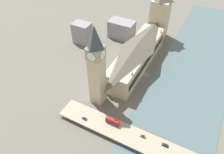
{
  "coord_description": "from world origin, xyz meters",
  "views": [
    {
      "loc": [
        -43.43,
        154.61,
        142.61
      ],
      "look_at": [
        18.64,
        36.81,
        18.95
      ],
      "focal_mm": 35.0,
      "sensor_mm": 36.0,
      "label": 1
    }
  ],
  "objects_px": {
    "parliament_hall": "(137,55)",
    "car_southbound_extra": "(165,145)",
    "clock_tower": "(96,66)",
    "double_decker_bus_mid": "(112,121)",
    "road_bridge": "(163,151)",
    "car_southbound_mid": "(84,119)",
    "victoria_tower": "(160,16)",
    "car_southbound_lead": "(143,136)"
  },
  "relations": [
    {
      "from": "parliament_hall",
      "to": "car_southbound_extra",
      "type": "bearing_deg",
      "value": 125.48
    },
    {
      "from": "clock_tower",
      "to": "double_decker_bus_mid",
      "type": "relative_size",
      "value": 6.53
    },
    {
      "from": "road_bridge",
      "to": "car_southbound_mid",
      "type": "distance_m",
      "value": 61.97
    },
    {
      "from": "clock_tower",
      "to": "road_bridge",
      "type": "xyz_separation_m",
      "value": [
        -64.13,
        21.7,
        -35.18
      ]
    },
    {
      "from": "parliament_hall",
      "to": "road_bridge",
      "type": "xyz_separation_m",
      "value": [
        -53.66,
        79.51,
        -10.47
      ]
    },
    {
      "from": "victoria_tower",
      "to": "double_decker_bus_mid",
      "type": "distance_m",
      "value": 140.32
    },
    {
      "from": "victoria_tower",
      "to": "clock_tower",
      "type": "bearing_deg",
      "value": 85.03
    },
    {
      "from": "car_southbound_mid",
      "to": "car_southbound_extra",
      "type": "relative_size",
      "value": 0.92
    },
    {
      "from": "road_bridge",
      "to": "car_southbound_lead",
      "type": "xyz_separation_m",
      "value": [
        16.13,
        -3.18,
        1.42
      ]
    },
    {
      "from": "road_bridge",
      "to": "car_southbound_mid",
      "type": "height_order",
      "value": "car_southbound_mid"
    },
    {
      "from": "double_decker_bus_mid",
      "to": "victoria_tower",
      "type": "bearing_deg",
      "value": -84.75
    },
    {
      "from": "parliament_hall",
      "to": "clock_tower",
      "type": "bearing_deg",
      "value": 79.73
    },
    {
      "from": "parliament_hall",
      "to": "clock_tower",
      "type": "relative_size",
      "value": 1.35
    },
    {
      "from": "road_bridge",
      "to": "car_southbound_extra",
      "type": "xyz_separation_m",
      "value": [
        -0.27,
        -3.84,
        1.5
      ]
    },
    {
      "from": "victoria_tower",
      "to": "car_southbound_lead",
      "type": "distance_m",
      "value": 145.03
    },
    {
      "from": "car_southbound_lead",
      "to": "car_southbound_mid",
      "type": "relative_size",
      "value": 1.01
    },
    {
      "from": "double_decker_bus_mid",
      "to": "car_southbound_lead",
      "type": "distance_m",
      "value": 24.94
    },
    {
      "from": "victoria_tower",
      "to": "car_southbound_extra",
      "type": "relative_size",
      "value": 12.35
    },
    {
      "from": "parliament_hall",
      "to": "car_southbound_lead",
      "type": "relative_size",
      "value": 22.4
    },
    {
      "from": "clock_tower",
      "to": "car_southbound_extra",
      "type": "distance_m",
      "value": 74.84
    },
    {
      "from": "clock_tower",
      "to": "double_decker_bus_mid",
      "type": "distance_m",
      "value": 43.42
    },
    {
      "from": "clock_tower",
      "to": "road_bridge",
      "type": "bearing_deg",
      "value": 161.3
    },
    {
      "from": "parliament_hall",
      "to": "victoria_tower",
      "type": "bearing_deg",
      "value": -89.95
    },
    {
      "from": "road_bridge",
      "to": "car_southbound_mid",
      "type": "relative_size",
      "value": 38.59
    },
    {
      "from": "parliament_hall",
      "to": "car_southbound_extra",
      "type": "relative_size",
      "value": 20.85
    },
    {
      "from": "double_decker_bus_mid",
      "to": "road_bridge",
      "type": "bearing_deg",
      "value": 175.51
    },
    {
      "from": "double_decker_bus_mid",
      "to": "car_southbound_mid",
      "type": "height_order",
      "value": "double_decker_bus_mid"
    },
    {
      "from": "parliament_hall",
      "to": "double_decker_bus_mid",
      "type": "height_order",
      "value": "parliament_hall"
    },
    {
      "from": "car_southbound_lead",
      "to": "car_southbound_extra",
      "type": "bearing_deg",
      "value": -177.69
    },
    {
      "from": "car_southbound_extra",
      "to": "double_decker_bus_mid",
      "type": "bearing_deg",
      "value": 0.87
    },
    {
      "from": "parliament_hall",
      "to": "car_southbound_lead",
      "type": "distance_m",
      "value": 85.53
    },
    {
      "from": "clock_tower",
      "to": "road_bridge",
      "type": "relative_size",
      "value": 0.44
    },
    {
      "from": "car_southbound_lead",
      "to": "car_southbound_extra",
      "type": "distance_m",
      "value": 16.42
    },
    {
      "from": "car_southbound_lead",
      "to": "victoria_tower",
      "type": "bearing_deg",
      "value": -74.8
    },
    {
      "from": "parliament_hall",
      "to": "car_southbound_extra",
      "type": "height_order",
      "value": "parliament_hall"
    },
    {
      "from": "car_southbound_lead",
      "to": "car_southbound_extra",
      "type": "height_order",
      "value": "car_southbound_extra"
    },
    {
      "from": "road_bridge",
      "to": "car_southbound_lead",
      "type": "distance_m",
      "value": 16.51
    },
    {
      "from": "car_southbound_mid",
      "to": "road_bridge",
      "type": "bearing_deg",
      "value": -176.93
    },
    {
      "from": "victoria_tower",
      "to": "car_southbound_extra",
      "type": "distance_m",
      "value": 149.5
    },
    {
      "from": "victoria_tower",
      "to": "car_southbound_mid",
      "type": "bearing_deg",
      "value": 86.78
    },
    {
      "from": "clock_tower",
      "to": "car_southbound_lead",
      "type": "xyz_separation_m",
      "value": [
        -48.0,
        18.52,
        -33.77
      ]
    },
    {
      "from": "car_southbound_lead",
      "to": "car_southbound_mid",
      "type": "distance_m",
      "value": 46.19
    }
  ]
}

